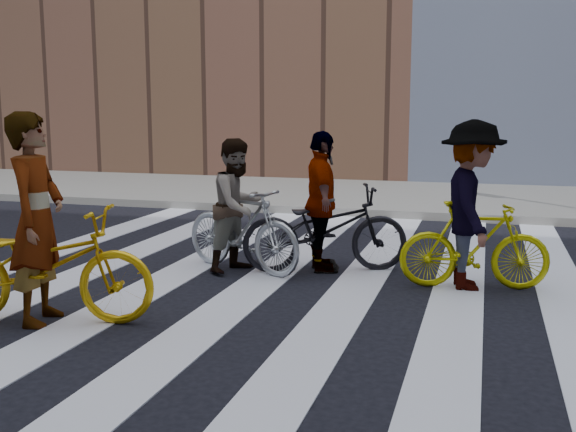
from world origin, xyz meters
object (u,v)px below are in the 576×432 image
at_px(rider_left, 37,219).
at_px(bike_silver_mid, 242,228).
at_px(bike_dark_rear, 325,229).
at_px(rider_rear, 321,202).
at_px(bike_yellow_left, 44,265).
at_px(bike_yellow_right, 474,245).
at_px(rider_right, 471,205).
at_px(rider_mid, 238,205).

bearing_deg(rider_left, bike_silver_mid, -37.93).
bearing_deg(rider_left, bike_dark_rear, -50.92).
distance_m(rider_left, rider_rear, 3.38).
distance_m(bike_silver_mid, bike_dark_rear, 1.02).
bearing_deg(bike_yellow_left, rider_left, 77.16).
relative_size(bike_silver_mid, bike_dark_rear, 0.88).
distance_m(bike_silver_mid, rider_rear, 1.02).
bearing_deg(bike_yellow_right, bike_dark_rear, 70.71).
distance_m(bike_silver_mid, bike_yellow_right, 2.75).
relative_size(bike_yellow_right, rider_right, 0.87).
bearing_deg(bike_yellow_left, rider_rear, -49.58).
bearing_deg(bike_silver_mid, rider_left, 176.93).
distance_m(bike_yellow_right, rider_rear, 1.89).
relative_size(bike_yellow_left, bike_silver_mid, 1.16).
bearing_deg(bike_yellow_right, rider_mid, 80.23).
distance_m(bike_yellow_left, rider_left, 0.44).
bearing_deg(rider_mid, rider_left, 177.92).
relative_size(bike_yellow_left, rider_left, 1.06).
xyz_separation_m(rider_left, rider_mid, (1.07, 2.40, -0.17)).
height_order(bike_yellow_left, rider_mid, rider_mid).
relative_size(bike_dark_rear, rider_rear, 1.18).
bearing_deg(bike_yellow_left, rider_mid, -35.94).
xyz_separation_m(bike_yellow_right, rider_rear, (-1.82, 0.32, 0.37)).
xyz_separation_m(bike_dark_rear, rider_rear, (-0.05, 0.00, 0.33)).
height_order(bike_yellow_left, rider_right, rider_right).
bearing_deg(bike_dark_rear, bike_yellow_left, 121.79).
relative_size(bike_yellow_left, bike_yellow_right, 1.27).
height_order(bike_silver_mid, bike_dark_rear, bike_silver_mid).
bearing_deg(bike_yellow_right, rider_right, 80.96).
relative_size(bike_yellow_right, rider_left, 0.83).
height_order(bike_yellow_right, bike_dark_rear, bike_dark_rear).
xyz_separation_m(bike_yellow_left, rider_rear, (2.00, 2.68, 0.32)).
bearing_deg(bike_silver_mid, bike_yellow_right, -68.72).
bearing_deg(rider_left, rider_rear, -50.26).
bearing_deg(rider_right, bike_yellow_left, 113.01).
bearing_deg(bike_dark_rear, bike_yellow_right, -121.04).
height_order(rider_mid, rider_rear, rider_rear).
relative_size(rider_right, rider_rear, 1.09).
height_order(bike_yellow_left, bike_yellow_right, bike_yellow_left).
bearing_deg(bike_dark_rear, rider_left, 121.13).
bearing_deg(rider_left, bike_yellow_right, -71.46).
height_order(rider_right, rider_rear, rider_right).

